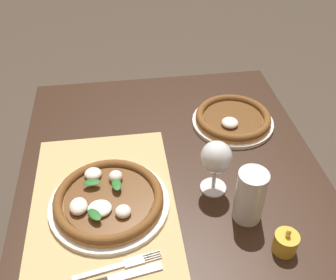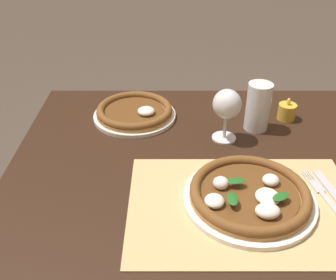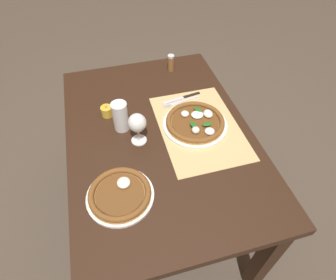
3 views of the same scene
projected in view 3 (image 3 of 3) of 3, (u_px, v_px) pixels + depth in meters
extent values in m
plane|color=#473D33|center=(162.00, 210.00, 1.85)|extent=(24.00, 24.00, 0.00)
cube|color=black|center=(159.00, 136.00, 1.32)|extent=(1.22, 0.84, 0.04)
cube|color=black|center=(265.00, 258.00, 1.30)|extent=(0.07, 0.07, 0.70)
cube|color=black|center=(191.00, 108.00, 2.02)|extent=(0.07, 0.07, 0.70)
cube|color=black|center=(89.00, 126.00, 1.89)|extent=(0.07, 0.07, 0.70)
cube|color=tan|center=(199.00, 127.00, 1.33)|extent=(0.53, 0.37, 0.00)
cylinder|color=silver|center=(195.00, 125.00, 1.33)|extent=(0.31, 0.31, 0.01)
cylinder|color=#B77F42|center=(195.00, 123.00, 1.32)|extent=(0.28, 0.28, 0.01)
torus|color=brown|center=(196.00, 122.00, 1.31)|extent=(0.28, 0.28, 0.02)
cylinder|color=brown|center=(195.00, 122.00, 1.32)|extent=(0.22, 0.22, 0.00)
ellipsoid|color=silver|center=(185.00, 114.00, 1.34)|extent=(0.04, 0.04, 0.03)
ellipsoid|color=silver|center=(208.00, 114.00, 1.34)|extent=(0.05, 0.04, 0.03)
ellipsoid|color=silver|center=(197.00, 115.00, 1.34)|extent=(0.05, 0.06, 0.02)
ellipsoid|color=silver|center=(196.00, 130.00, 1.26)|extent=(0.04, 0.04, 0.03)
ellipsoid|color=silver|center=(210.00, 131.00, 1.26)|extent=(0.04, 0.05, 0.02)
ellipsoid|color=#1E5B1E|center=(207.00, 124.00, 1.28)|extent=(0.02, 0.04, 0.00)
ellipsoid|color=#1E5B1E|center=(193.00, 124.00, 1.28)|extent=(0.05, 0.03, 0.00)
ellipsoid|color=#1E5B1E|center=(198.00, 109.00, 1.35)|extent=(0.05, 0.04, 0.00)
cylinder|color=silver|center=(120.00, 196.00, 1.07)|extent=(0.26, 0.26, 0.01)
cylinder|color=#B77F42|center=(120.00, 195.00, 1.06)|extent=(0.24, 0.24, 0.01)
torus|color=brown|center=(120.00, 193.00, 1.06)|extent=(0.24, 0.24, 0.02)
cylinder|color=brown|center=(120.00, 194.00, 1.06)|extent=(0.19, 0.19, 0.00)
ellipsoid|color=silver|center=(124.00, 183.00, 1.08)|extent=(0.05, 0.05, 0.02)
cylinder|color=silver|center=(139.00, 140.00, 1.27)|extent=(0.07, 0.07, 0.00)
cylinder|color=silver|center=(138.00, 135.00, 1.25)|extent=(0.01, 0.01, 0.06)
ellipsoid|color=silver|center=(137.00, 123.00, 1.19)|extent=(0.08, 0.08, 0.08)
ellipsoid|color=#C17019|center=(137.00, 124.00, 1.20)|extent=(0.07, 0.07, 0.05)
cylinder|color=silver|center=(120.00, 116.00, 1.28)|extent=(0.07, 0.07, 0.15)
cylinder|color=black|center=(121.00, 119.00, 1.29)|extent=(0.07, 0.07, 0.12)
cylinder|color=silver|center=(119.00, 108.00, 1.24)|extent=(0.07, 0.07, 0.02)
cube|color=#B7B7BC|center=(188.00, 99.00, 1.46)|extent=(0.03, 0.12, 0.00)
cube|color=#B7B7BC|center=(175.00, 104.00, 1.44)|extent=(0.03, 0.05, 0.00)
cylinder|color=#B7B7BC|center=(166.00, 105.00, 1.43)|extent=(0.01, 0.04, 0.00)
cylinder|color=#B7B7BC|center=(167.00, 106.00, 1.43)|extent=(0.01, 0.04, 0.00)
cylinder|color=#B7B7BC|center=(167.00, 106.00, 1.42)|extent=(0.01, 0.04, 0.00)
cylinder|color=#B7B7BC|center=(168.00, 107.00, 1.42)|extent=(0.01, 0.04, 0.00)
cube|color=black|center=(192.00, 95.00, 1.49)|extent=(0.03, 0.10, 0.01)
cube|color=#B7B7BC|center=(173.00, 100.00, 1.46)|extent=(0.04, 0.12, 0.00)
cylinder|color=gold|center=(107.00, 111.00, 1.37)|extent=(0.06, 0.06, 0.05)
cylinder|color=silver|center=(107.00, 112.00, 1.38)|extent=(0.04, 0.04, 0.03)
ellipsoid|color=#F9C64C|center=(106.00, 106.00, 1.34)|extent=(0.01, 0.01, 0.02)
cylinder|color=brown|center=(171.00, 64.00, 1.62)|extent=(0.04, 0.04, 0.08)
cylinder|color=#BCBCC1|center=(171.00, 56.00, 1.58)|extent=(0.04, 0.04, 0.01)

